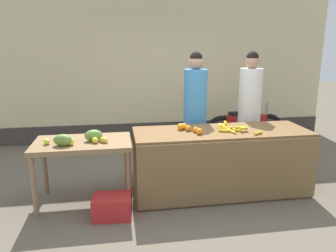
% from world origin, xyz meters
% --- Properties ---
extents(ground_plane, '(24.00, 24.00, 0.00)m').
position_xyz_m(ground_plane, '(0.00, 0.00, 0.00)').
color(ground_plane, '#665B4C').
extents(market_wall_back, '(7.32, 0.23, 3.41)m').
position_xyz_m(market_wall_back, '(0.00, 2.75, 1.67)').
color(market_wall_back, beige).
rests_on(market_wall_back, ground).
extents(fruit_stall_counter, '(2.30, 0.81, 0.86)m').
position_xyz_m(fruit_stall_counter, '(0.52, -0.01, 0.43)').
color(fruit_stall_counter, brown).
rests_on(fruit_stall_counter, ground).
extents(side_table_wooden, '(1.18, 0.71, 0.80)m').
position_xyz_m(side_table_wooden, '(-1.26, 0.00, 0.70)').
color(side_table_wooden, olive).
rests_on(side_table_wooden, ground).
extents(banana_bunch_pile, '(0.52, 0.58, 0.07)m').
position_xyz_m(banana_bunch_pile, '(0.65, -0.01, 0.89)').
color(banana_bunch_pile, gold).
rests_on(banana_bunch_pile, fruit_stall_counter).
extents(orange_pile, '(0.27, 0.37, 0.09)m').
position_xyz_m(orange_pile, '(0.08, 0.02, 0.90)').
color(orange_pile, orange).
rests_on(orange_pile, fruit_stall_counter).
extents(mango_papaya_pile, '(0.78, 0.49, 0.14)m').
position_xyz_m(mango_papaya_pile, '(-1.30, -0.06, 0.86)').
color(mango_papaya_pile, yellow).
rests_on(mango_papaya_pile, side_table_wooden).
extents(vendor_woman_blue_shirt, '(0.34, 0.34, 1.86)m').
position_xyz_m(vendor_woman_blue_shirt, '(0.32, 0.64, 0.94)').
color(vendor_woman_blue_shirt, '#33333D').
rests_on(vendor_woman_blue_shirt, ground).
extents(vendor_woman_white_shirt, '(0.34, 0.34, 1.86)m').
position_xyz_m(vendor_woman_white_shirt, '(1.19, 0.69, 0.94)').
color(vendor_woman_white_shirt, '#33333D').
rests_on(vendor_woman_white_shirt, ground).
extents(parked_motorcycle, '(1.60, 0.18, 0.88)m').
position_xyz_m(parked_motorcycle, '(1.60, 1.80, 0.40)').
color(parked_motorcycle, black).
rests_on(parked_motorcycle, ground).
extents(produce_crate, '(0.46, 0.35, 0.26)m').
position_xyz_m(produce_crate, '(-0.93, -0.46, 0.13)').
color(produce_crate, red).
rests_on(produce_crate, ground).
extents(produce_sack, '(0.38, 0.32, 0.53)m').
position_xyz_m(produce_sack, '(-0.42, 0.67, 0.26)').
color(produce_sack, maroon).
rests_on(produce_sack, ground).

